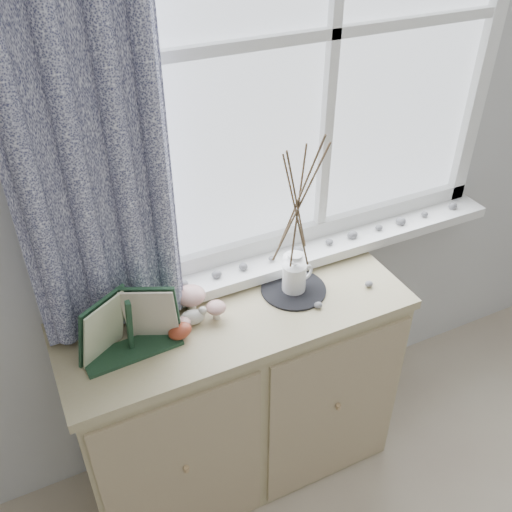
{
  "coord_description": "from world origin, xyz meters",
  "views": [
    {
      "loc": [
        -0.72,
        0.43,
        2.13
      ],
      "look_at": [
        -0.1,
        1.7,
        1.1
      ],
      "focal_mm": 40.0,
      "sensor_mm": 36.0,
      "label": 1
    }
  ],
  "objects_px": {
    "toadstool_cluster": "(196,302)",
    "twig_pitcher": "(298,202)",
    "botanical_book": "(131,329)",
    "sideboard": "(239,397)"
  },
  "relations": [
    {
      "from": "sideboard",
      "to": "botanical_book",
      "type": "bearing_deg",
      "value": -171.8
    },
    {
      "from": "toadstool_cluster",
      "to": "botanical_book",
      "type": "bearing_deg",
      "value": -156.08
    },
    {
      "from": "toadstool_cluster",
      "to": "twig_pitcher",
      "type": "bearing_deg",
      "value": -5.11
    },
    {
      "from": "sideboard",
      "to": "twig_pitcher",
      "type": "height_order",
      "value": "twig_pitcher"
    },
    {
      "from": "sideboard",
      "to": "botanical_book",
      "type": "distance_m",
      "value": 0.66
    },
    {
      "from": "botanical_book",
      "to": "twig_pitcher",
      "type": "height_order",
      "value": "twig_pitcher"
    },
    {
      "from": "twig_pitcher",
      "to": "sideboard",
      "type": "bearing_deg",
      "value": 173.46
    },
    {
      "from": "toadstool_cluster",
      "to": "twig_pitcher",
      "type": "xyz_separation_m",
      "value": [
        0.35,
        -0.03,
        0.31
      ]
    },
    {
      "from": "twig_pitcher",
      "to": "toadstool_cluster",
      "type": "bearing_deg",
      "value": 162.73
    },
    {
      "from": "botanical_book",
      "to": "toadstool_cluster",
      "type": "height_order",
      "value": "botanical_book"
    }
  ]
}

